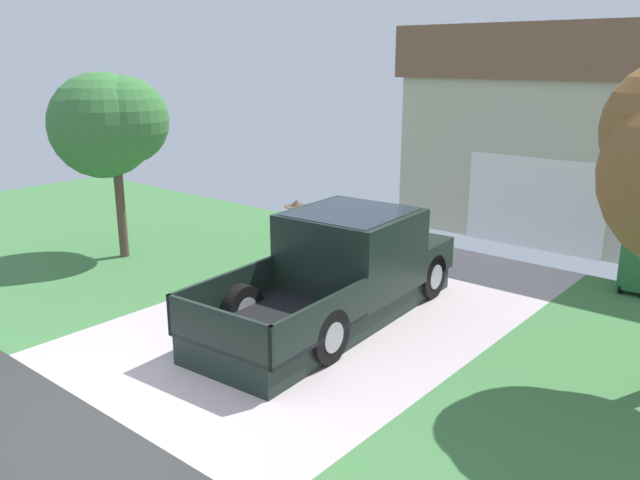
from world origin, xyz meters
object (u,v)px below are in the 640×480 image
(handbag, at_px, (287,284))
(front_yard_tree, at_px, (108,123))
(person_with_hat, at_px, (297,236))
(pickup_truck, at_px, (346,269))
(house_with_garage, at_px, (624,129))

(handbag, bearing_deg, front_yard_tree, -170.46)
(person_with_hat, distance_m, handbag, 0.91)
(pickup_truck, xyz_separation_m, front_yard_tree, (-5.70, -0.60, 2.08))
(house_with_garage, bearing_deg, person_with_hat, -110.55)
(pickup_truck, relative_size, person_with_hat, 3.13)
(front_yard_tree, bearing_deg, person_with_hat, 12.28)
(person_with_hat, bearing_deg, house_with_garage, 51.90)
(handbag, bearing_deg, house_with_garage, 69.59)
(house_with_garage, distance_m, front_yard_tree, 11.91)
(person_with_hat, xyz_separation_m, house_with_garage, (3.13, 8.35, 1.45))
(pickup_truck, distance_m, person_with_hat, 1.45)
(person_with_hat, distance_m, house_with_garage, 9.04)
(house_with_garage, bearing_deg, front_yard_tree, -128.70)
(handbag, distance_m, front_yard_tree, 5.09)
(house_with_garage, bearing_deg, pickup_truck, -101.35)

